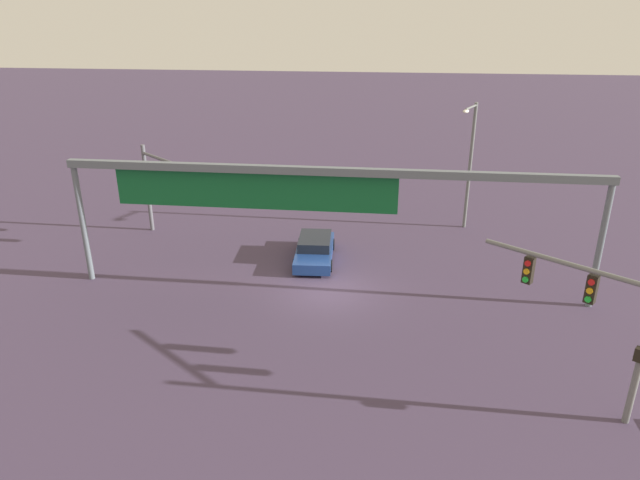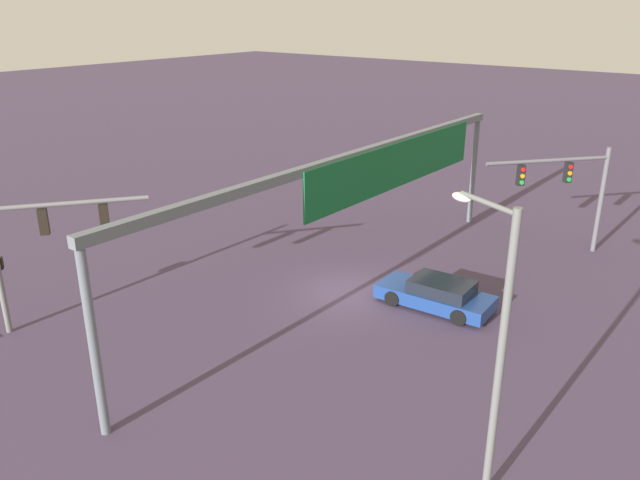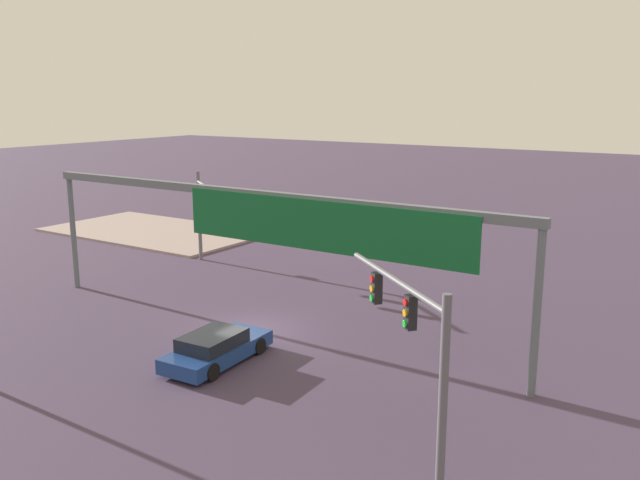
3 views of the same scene
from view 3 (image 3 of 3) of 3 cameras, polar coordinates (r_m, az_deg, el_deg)
ground_plane at (r=29.00m, az=-5.56°, el=-7.54°), size 203.92×203.92×0.00m
sidewalk_corner at (r=50.21m, az=-13.87°, el=0.73°), size 15.63×8.90×0.15m
traffic_signal_near_corner at (r=39.24m, az=-9.87°, el=2.99°), size 4.56×3.70×5.38m
traffic_signal_opposite_side at (r=18.15m, az=7.96°, el=-7.77°), size 4.94×4.12×5.18m
overhead_sign_gantry at (r=26.90m, az=-3.97°, el=2.08°), size 23.90×0.43×6.01m
sedan_car_approaching at (r=25.53m, az=-8.82°, el=-9.07°), size 2.17×4.70×1.21m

